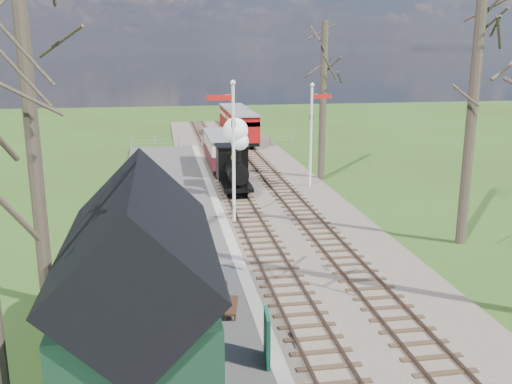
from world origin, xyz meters
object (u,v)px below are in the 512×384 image
semaphore_near (232,142)px  red_carriage_a (243,128)px  person (203,312)px  bench (228,301)px  coach (222,149)px  red_carriage_b (234,120)px  station_shed (141,294)px  sign_board (267,338)px  locomotive (234,160)px  semaphore_far (312,127)px

semaphore_near → red_carriage_a: size_ratio=1.24×
semaphore_near → person: 10.85m
bench → coach: bearing=84.2°
semaphore_near → red_carriage_b: size_ratio=1.24×
station_shed → bench: station_shed is taller
bench → person: (-0.80, -1.34, 0.36)m
station_shed → semaphore_near: semaphore_near is taller
station_shed → red_carriage_b: size_ratio=1.25×
station_shed → sign_board: station_shed is taller
bench → locomotive: bearing=81.8°
semaphore_near → red_carriage_b: semaphore_near is taller
person → semaphore_far: bearing=-12.3°
semaphore_near → bench: semaphore_near is taller
locomotive → coach: 6.08m
semaphore_near → locomotive: (0.76, 5.18, -1.76)m
red_carriage_b → bench: (-4.65, -34.56, -0.95)m
semaphore_far → red_carriage_a: size_ratio=1.14×
station_shed → semaphore_near: bearing=73.6°
station_shed → semaphore_far: bearing=64.3°
semaphore_near → sign_board: bearing=-93.3°
locomotive → coach: (0.01, 6.06, -0.49)m
coach → red_carriage_a: bearing=73.6°
red_carriage_b → coach: bearing=-100.3°
station_shed → red_carriage_a: 32.84m
red_carriage_b → bench: bearing=-97.7°
coach → person: coach is taller
red_carriage_a → bench: 29.44m
locomotive → bench: locomotive is taller
person → bench: bearing=-19.4°
station_shed → locomotive: station_shed is taller
person → coach: bearing=4.0°
red_carriage_b → sign_board: (-4.04, -37.35, -0.65)m
station_shed → bench: (2.25, 3.04, -1.74)m
red_carriage_a → semaphore_near: bearing=-99.5°
red_carriage_b → person: bearing=-98.6°
coach → sign_board: 23.05m
station_shed → locomotive: 17.72m
semaphore_far → person: semaphore_far is taller
person → sign_board: bearing=-124.4°
red_carriage_a → red_carriage_b: size_ratio=1.00×
station_shed → coach: 23.65m
semaphore_far → red_carriage_a: semaphore_far is taller
coach → red_carriage_b: size_ratio=1.27×
red_carriage_a → sign_board: (-4.04, -31.85, -0.65)m
semaphore_far → red_carriage_b: bearing=95.2°
semaphore_far → semaphore_near: bearing=-130.6°
sign_board → station_shed: bearing=-175.1°
coach → red_carriage_a: (2.60, 8.86, 0.11)m
red_carriage_a → person: 30.89m
locomotive → sign_board: bearing=-94.8°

